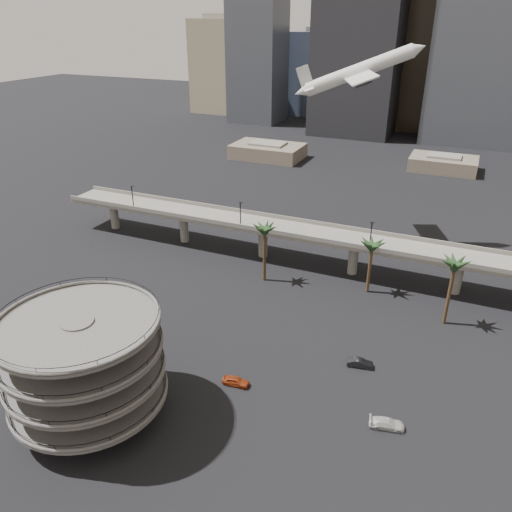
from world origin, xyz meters
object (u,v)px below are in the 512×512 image
at_px(overpass, 307,236).
at_px(airborne_jet, 358,71).
at_px(car_b, 360,363).
at_px(car_c, 387,423).
at_px(car_a, 236,381).
at_px(parking_ramp, 84,360).

relative_size(overpass, airborne_jet, 4.56).
bearing_deg(car_b, car_c, -161.73).
height_order(overpass, car_a, overpass).
xyz_separation_m(car_a, car_b, (16.99, 12.44, -0.02)).
xyz_separation_m(airborne_jet, car_c, (22.55, -62.73, -40.60)).
height_order(parking_ramp, car_a, parking_ramp).
relative_size(parking_ramp, car_b, 5.12).
xyz_separation_m(airborne_jet, car_a, (-1.07, -63.19, -40.59)).
bearing_deg(car_a, car_b, -59.46).
relative_size(parking_ramp, airborne_jet, 0.78).
bearing_deg(car_c, airborne_jet, 7.45).
height_order(overpass, car_c, overpass).
xyz_separation_m(parking_ramp, car_a, (16.36, 14.18, -9.10)).
bearing_deg(car_c, overpass, 18.99).
bearing_deg(car_c, car_b, 16.68).
xyz_separation_m(parking_ramp, car_c, (39.99, 14.64, -9.11)).
bearing_deg(airborne_jet, parking_ramp, -125.17).
distance_m(parking_ramp, car_c, 43.55).
bearing_deg(parking_ramp, airborne_jet, 77.30).
bearing_deg(car_b, airborne_jet, 6.67).
bearing_deg(overpass, car_a, -85.71).
bearing_deg(airborne_jet, car_b, -95.07).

